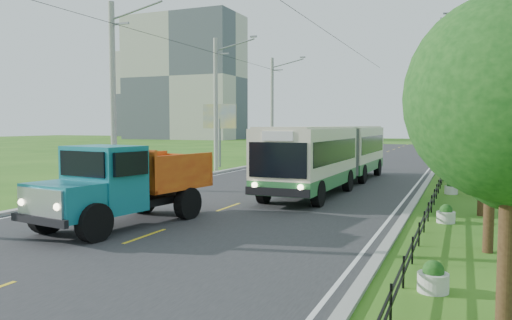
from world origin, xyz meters
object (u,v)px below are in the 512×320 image
Objects in this scene: pole_mid at (216,104)px; planter_mid at (451,188)px; billboard_left at (220,120)px; bus at (333,152)px; streetlight_mid at (499,96)px; tree_third at (486,112)px; planter_front at (433,278)px; tree_fourth at (480,123)px; pole_far at (272,108)px; planter_far at (454,174)px; pole_near at (114,95)px; tree_fifth at (478,119)px; tree_second at (494,124)px; tree_back at (475,123)px; streetlight_far at (487,106)px; dump_truck at (125,180)px; planter_near at (446,215)px.

planter_mid is at bearing -22.54° from pole_mid.
planter_mid is 20.99m from billboard_left.
billboard_left is 0.30× the size of bus.
streetlight_mid is at bearing 0.00° from planter_mid.
tree_third is 10.87m from planter_front.
streetlight_mid is (0.79, -0.14, 1.32)m from tree_fourth.
pole_mid is 1.00× the size of pole_far.
tree_fourth is 8.62m from planter_far.
tree_fifth is at bearing 31.59° from pole_near.
tree_third is at bearing -84.82° from planter_far.
tree_third is at bearing 90.00° from tree_second.
bus is at bearing -122.97° from tree_back.
streetlight_far is (18.90, 19.00, -0.19)m from pole_near.
dump_truck is at bearing -131.80° from tree_fourth.
pole_near reaches higher than tree_third.
planter_near is (-1.26, 3.86, -3.23)m from tree_second.
tree_fifth is at bearing -2.71° from pole_mid.
tree_fifth is at bearing 90.00° from tree_fourth.
pole_near reaches higher than billboard_left.
dump_truck reaches higher than planter_near.
tree_fifth is (-0.00, 12.00, -0.13)m from tree_third.
pole_near is at bearing 139.44° from dump_truck.
pole_far reaches higher than planter_near.
planter_near and planter_mid have the same top height.
tree_second is at bearing -91.74° from streetlight_far.
planter_mid and planter_far have the same top height.
pole_far is 25.85m from planter_mid.
tree_third is 6.01m from tree_fourth.
planter_mid is at bearing 96.05° from tree_second.
pole_far is 20.70m from planter_far.
pole_mid reaches higher than streetlight_mid.
pole_near is 1.10× the size of streetlight_far.
pole_near is 1.67× the size of tree_third.
billboard_left is (-18.10, 18.00, 3.58)m from planter_near.
tree_fifth is 8.66× the size of planter_mid.
billboard_left reaches higher than planter_mid.
dump_truck is at bearing -149.11° from tree_third.
tree_third reaches higher than tree_back.
pole_mid is 12.79m from bus.
streetlight_far is at bearing 90.00° from streetlight_mid.
planter_near is 11.40m from dump_truck.
bus is 13.92m from dump_truck.
streetlight_mid is at bearing -82.71° from tree_fifth.
tree_third is 5.98m from streetlight_mid.
tree_fourth is at bearing -80.92° from planter_far.
tree_back is 12.66m from planter_mid.
pole_near reaches higher than bus.
bus is (11.84, -9.44, -1.87)m from billboard_left.
planter_mid is at bearing 90.00° from planter_near.
streetlight_far is at bearing 59.25° from bus.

